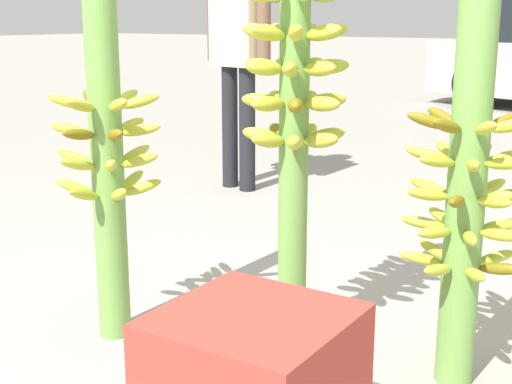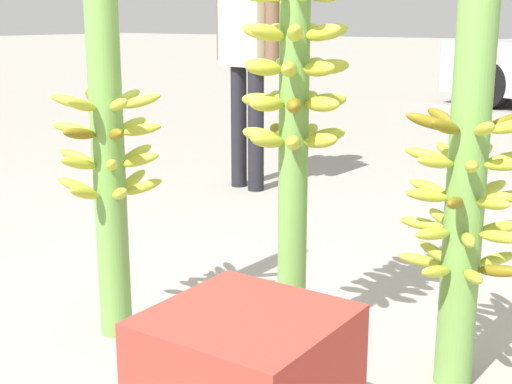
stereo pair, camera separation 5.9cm
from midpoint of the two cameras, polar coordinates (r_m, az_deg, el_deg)
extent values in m
cylinder|color=#6B9E47|center=(2.61, -12.49, 3.03)|extent=(0.12, 0.12, 1.39)
ellipsoid|color=#ADB733|center=(2.46, -11.66, 6.83)|extent=(0.15, 0.10, 0.08)
ellipsoid|color=#ADB733|center=(2.56, -9.93, 7.16)|extent=(0.14, 0.12, 0.08)
ellipsoid|color=#ADB733|center=(2.68, -11.01, 7.39)|extent=(0.05, 0.15, 0.08)
ellipsoid|color=#736414|center=(2.70, -13.66, 7.30)|extent=(0.15, 0.10, 0.08)
ellipsoid|color=#ADB733|center=(2.60, -15.43, 6.97)|extent=(0.14, 0.12, 0.08)
ellipsoid|color=#ADB733|center=(2.48, -14.53, 6.73)|extent=(0.05, 0.15, 0.08)
ellipsoid|color=#736414|center=(2.47, -11.87, 4.51)|extent=(0.15, 0.11, 0.06)
ellipsoid|color=#ADB733|center=(2.56, -9.87, 4.92)|extent=(0.15, 0.11, 0.06)
ellipsoid|color=#ADB733|center=(2.68, -10.65, 5.27)|extent=(0.04, 0.15, 0.06)
ellipsoid|color=#ADB733|center=(2.71, -13.25, 5.25)|extent=(0.15, 0.11, 0.06)
ellipsoid|color=#ADB733|center=(2.63, -15.24, 4.87)|extent=(0.15, 0.11, 0.06)
ellipsoid|color=#736414|center=(2.51, -14.66, 4.49)|extent=(0.04, 0.15, 0.06)
ellipsoid|color=#ADB733|center=(2.49, -12.19, 2.07)|extent=(0.14, 0.12, 0.08)
ellipsoid|color=#ADB733|center=(2.56, -9.94, 2.50)|extent=(0.15, 0.09, 0.08)
ellipsoid|color=#ADB733|center=(2.68, -10.31, 2.99)|extent=(0.06, 0.15, 0.08)
ellipsoid|color=#ADB733|center=(2.73, -12.72, 3.07)|extent=(0.14, 0.12, 0.08)
ellipsoid|color=#ADB733|center=(2.66, -14.90, 2.68)|extent=(0.15, 0.09, 0.08)
ellipsoid|color=#ADB733|center=(2.54, -14.74, 2.17)|extent=(0.06, 0.15, 0.08)
ellipsoid|color=#ADB733|center=(2.60, -9.72, 0.36)|extent=(0.15, 0.11, 0.09)
ellipsoid|color=#ADB733|center=(2.72, -10.57, 0.89)|extent=(0.04, 0.15, 0.09)
ellipsoid|color=#ADB733|center=(2.75, -13.08, 0.89)|extent=(0.15, 0.10, 0.09)
ellipsoid|color=#ADB733|center=(2.66, -14.92, 0.38)|extent=(0.15, 0.11, 0.09)
ellipsoid|color=#ADB733|center=(2.55, -14.25, -0.18)|extent=(0.04, 0.15, 0.09)
ellipsoid|color=#ADB733|center=(2.52, -11.55, -0.20)|extent=(0.15, 0.10, 0.09)
cylinder|color=#6B9E47|center=(2.40, 2.35, 5.78)|extent=(0.10, 0.10, 1.67)
ellipsoid|color=#ADB733|center=(2.40, -0.29, 12.68)|extent=(0.15, 0.09, 0.07)
ellipsoid|color=#ADB733|center=(2.31, 0.21, 12.63)|extent=(0.09, 0.15, 0.07)
ellipsoid|color=#ADB733|center=(2.26, 2.48, 12.60)|extent=(0.12, 0.15, 0.07)
ellipsoid|color=#ADB733|center=(2.31, 4.70, 12.59)|extent=(0.15, 0.07, 0.07)
ellipsoid|color=#ADB733|center=(2.41, 5.09, 12.63)|extent=(0.14, 0.13, 0.07)
ellipsoid|color=#ADB733|center=(2.48, 3.52, 12.69)|extent=(0.06, 0.15, 0.07)
ellipsoid|color=#ADB733|center=(2.48, 1.20, 12.71)|extent=(0.15, 0.12, 0.07)
ellipsoid|color=#ADB733|center=(2.40, 5.14, 9.95)|extent=(0.14, 0.12, 0.06)
ellipsoid|color=#ADB733|center=(2.48, 3.86, 10.10)|extent=(0.06, 0.14, 0.06)
ellipsoid|color=#ADB733|center=(2.49, 1.56, 10.14)|extent=(0.14, 0.13, 0.06)
ellipsoid|color=#ADB733|center=(2.42, -0.18, 10.05)|extent=(0.14, 0.07, 0.06)
ellipsoid|color=#ADB733|center=(2.33, -0.05, 9.89)|extent=(0.11, 0.15, 0.06)
ellipsoid|color=#ADB733|center=(2.27, 2.00, 9.78)|extent=(0.10, 0.15, 0.06)
ellipsoid|color=#ADB733|center=(2.30, 4.38, 9.81)|extent=(0.15, 0.08, 0.06)
ellipsoid|color=#ADB733|center=(2.32, 0.18, 7.07)|extent=(0.09, 0.15, 0.06)
ellipsoid|color=#736414|center=(2.28, 2.42, 6.93)|extent=(0.11, 0.14, 0.06)
ellipsoid|color=#ADB733|center=(2.33, 4.61, 7.03)|extent=(0.14, 0.07, 0.06)
ellipsoid|color=#ADB733|center=(2.42, 5.00, 7.29)|extent=(0.13, 0.13, 0.06)
ellipsoid|color=#ADB733|center=(2.50, 3.46, 7.51)|extent=(0.06, 0.14, 0.06)
ellipsoid|color=#ADB733|center=(2.49, 1.17, 7.53)|extent=(0.14, 0.12, 0.06)
ellipsoid|color=#ADB733|center=(2.42, -0.31, 7.33)|extent=(0.15, 0.09, 0.06)
ellipsoid|color=#ADB733|center=(2.44, 4.93, 4.51)|extent=(0.14, 0.13, 0.07)
ellipsoid|color=#ADB733|center=(2.51, 3.45, 4.80)|extent=(0.06, 0.14, 0.07)
ellipsoid|color=#736414|center=(2.51, 1.20, 4.82)|extent=(0.15, 0.12, 0.07)
ellipsoid|color=#ADB733|center=(2.44, -0.27, 4.55)|extent=(0.15, 0.09, 0.07)
ellipsoid|color=#ADB733|center=(2.34, 0.17, 4.17)|extent=(0.10, 0.15, 0.07)
ellipsoid|color=#ADB733|center=(2.30, 2.35, 3.98)|extent=(0.12, 0.15, 0.07)
ellipsoid|color=#ADB733|center=(2.34, 4.51, 4.14)|extent=(0.15, 0.07, 0.07)
cylinder|color=#6B9E47|center=(2.28, 15.87, 1.69)|extent=(0.12, 0.12, 1.42)
ellipsoid|color=#736414|center=(2.34, 14.00, 5.83)|extent=(0.14, 0.10, 0.07)
ellipsoid|color=#736414|center=(2.24, 12.95, 5.56)|extent=(0.15, 0.09, 0.07)
ellipsoid|color=#736414|center=(2.15, 14.31, 5.14)|extent=(0.08, 0.15, 0.07)
ellipsoid|color=#ADB733|center=(2.14, 17.17, 4.90)|extent=(0.11, 0.14, 0.07)
ellipsoid|color=#736414|center=(2.32, 18.75, 5.44)|extent=(0.12, 0.13, 0.07)
ellipsoid|color=#ADB733|center=(2.38, 16.50, 5.78)|extent=(0.06, 0.15, 0.07)
ellipsoid|color=#ADB733|center=(2.19, 13.56, 2.42)|extent=(0.10, 0.14, 0.06)
ellipsoid|color=#ADB733|center=(2.15, 16.24, 2.06)|extent=(0.09, 0.15, 0.06)
ellipsoid|color=#ADB733|center=(2.21, 18.66, 2.18)|extent=(0.15, 0.08, 0.06)
ellipsoid|color=#ADB733|center=(2.31, 18.89, 2.67)|extent=(0.14, 0.11, 0.06)
ellipsoid|color=#ADB733|center=(2.39, 16.99, 3.14)|extent=(0.04, 0.15, 0.06)
ellipsoid|color=#ADB733|center=(2.38, 14.38, 3.26)|extent=(0.13, 0.12, 0.06)
ellipsoid|color=#ADB733|center=(2.29, 12.82, 2.96)|extent=(0.15, 0.06, 0.06)
ellipsoid|color=#ADB733|center=(2.35, 12.99, 0.43)|extent=(0.15, 0.06, 0.06)
ellipsoid|color=#ADB733|center=(2.24, 12.87, -0.19)|extent=(0.13, 0.13, 0.06)
ellipsoid|color=#736414|center=(2.17, 15.02, -0.75)|extent=(0.05, 0.15, 0.06)
ellipsoid|color=#ADB733|center=(2.20, 17.80, -0.77)|extent=(0.14, 0.11, 0.06)
ellipsoid|color=#ADB733|center=(2.30, 18.88, -0.25)|extent=(0.15, 0.08, 0.06)
ellipsoid|color=#ADB733|center=(2.39, 17.63, 0.38)|extent=(0.09, 0.15, 0.06)
ellipsoid|color=#ADB733|center=(2.41, 15.09, 0.66)|extent=(0.11, 0.14, 0.06)
ellipsoid|color=#ADB733|center=(2.23, 13.35, -3.19)|extent=(0.10, 0.15, 0.05)
ellipsoid|color=#ADB733|center=(2.20, 16.03, -3.60)|extent=(0.10, 0.15, 0.05)
ellipsoid|color=#ADB733|center=(2.26, 18.33, -3.29)|extent=(0.15, 0.07, 0.05)
ellipsoid|color=#ADB733|center=(2.37, 18.44, -2.55)|extent=(0.14, 0.12, 0.05)
ellipsoid|color=#ADB733|center=(2.44, 16.49, -1.96)|extent=(0.04, 0.14, 0.05)
ellipsoid|color=#ADB733|center=(2.42, 13.93, -1.89)|extent=(0.14, 0.12, 0.05)
ellipsoid|color=#ADB733|center=(2.33, 12.49, -2.41)|extent=(0.15, 0.07, 0.05)
ellipsoid|color=#ADB733|center=(2.35, 12.33, -5.23)|extent=(0.15, 0.09, 0.06)
ellipsoid|color=#ADB733|center=(2.26, 13.62, -6.08)|extent=(0.07, 0.15, 0.06)
ellipsoid|color=#ADB733|center=(2.24, 16.38, -6.38)|extent=(0.11, 0.14, 0.06)
ellipsoid|color=#736414|center=(2.32, 18.32, -5.86)|extent=(0.15, 0.04, 0.06)
ellipsoid|color=#ADB733|center=(2.42, 17.97, -5.01)|extent=(0.12, 0.13, 0.06)
ellipsoid|color=#ADB733|center=(2.47, 15.81, -4.45)|extent=(0.06, 0.15, 0.06)
ellipsoid|color=#ADB733|center=(2.44, 13.37, -4.53)|extent=(0.14, 0.10, 0.06)
cylinder|color=black|center=(5.00, -2.44, 5.22)|extent=(0.13, 0.13, 0.85)
cylinder|color=black|center=(4.87, -1.06, 5.00)|extent=(0.13, 0.13, 0.85)
cube|color=beige|center=(4.88, -1.82, 13.53)|extent=(0.42, 0.26, 0.60)
cylinder|color=brown|center=(5.07, -3.74, 13.69)|extent=(0.11, 0.11, 0.57)
cylinder|color=brown|center=(4.70, 0.24, 13.71)|extent=(0.11, 0.11, 0.57)
cylinder|color=black|center=(9.94, 16.97, 8.25)|extent=(0.66, 0.42, 0.63)
camera|label=1|loc=(0.03, -90.68, -0.17)|focal=50.00mm
camera|label=2|loc=(0.03, 89.32, 0.17)|focal=50.00mm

